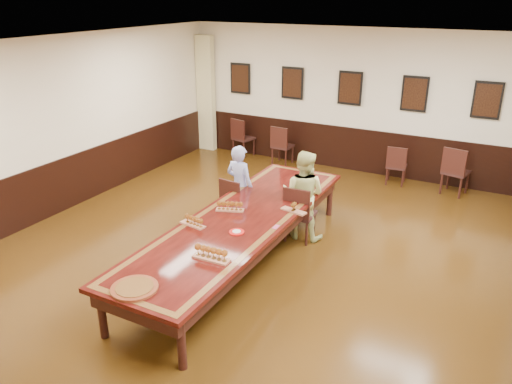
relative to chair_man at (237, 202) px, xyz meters
The scene contains 23 objects.
floor 1.40m from the chair_man, 57.35° to the right, with size 8.00×10.00×0.02m, color black.
ceiling 3.05m from the chair_man, 57.35° to the right, with size 8.00×10.00×0.02m, color white.
wall_back 4.13m from the chair_man, 79.70° to the left, with size 8.00×0.02×3.20m, color #F2E6CA.
wall_left 3.66m from the chair_man, 161.46° to the right, with size 0.02×10.00×3.20m, color #F2E6CA.
chair_man is the anchor object (origin of this frame).
chair_woman 1.19m from the chair_man, ahead, with size 0.46×0.50×0.97m, color black, non-canonical shape.
spare_chair_a 4.12m from the chair_man, 117.68° to the left, with size 0.45×0.49×0.96m, color black, non-canonical shape.
spare_chair_b 3.60m from the chair_man, 102.21° to the left, with size 0.44×0.48×0.95m, color black, non-canonical shape.
spare_chair_c 3.97m from the chair_man, 59.96° to the left, with size 0.41×0.44×0.87m, color black, non-canonical shape.
spare_chair_d 4.68m from the chair_man, 47.07° to the left, with size 0.47×0.52×1.01m, color black, non-canonical shape.
person_man 0.29m from the chair_man, 82.53° to the left, with size 0.54×0.35×1.47m, color #5161CC.
person_woman 1.23m from the chair_man, ahead, with size 0.76×0.59×1.52m, color #D3D686.
pink_phone 1.75m from the chair_man, 40.59° to the right, with size 0.07×0.13×0.01m, color #CE4479.
curtain 4.90m from the chair_man, 129.31° to the left, with size 0.45×0.18×2.90m, color beige.
wainscoting 1.32m from the chair_man, 57.35° to the right, with size 8.00×10.00×1.00m.
conference_table 1.32m from the chair_man, 57.35° to the right, with size 1.40×5.00×0.76m.
posters 4.15m from the chair_man, 79.51° to the left, with size 6.14×0.04×0.74m.
flight_a 1.10m from the chair_man, 65.38° to the right, with size 0.45×0.28×0.16m.
flight_b 1.45m from the chair_man, 21.13° to the right, with size 0.43×0.20×0.16m.
flight_c 1.69m from the chair_man, 82.05° to the right, with size 0.43×0.19×0.15m.
flight_d 2.58m from the chair_man, 67.02° to the right, with size 0.50×0.16×0.18m.
red_plate_grp 1.81m from the chair_man, 59.75° to the right, with size 0.22×0.22×0.03m.
carved_platter 3.39m from the chair_man, 79.87° to the right, with size 0.57×0.57×0.04m.
Camera 1 is at (3.37, -5.83, 3.90)m, focal length 35.00 mm.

